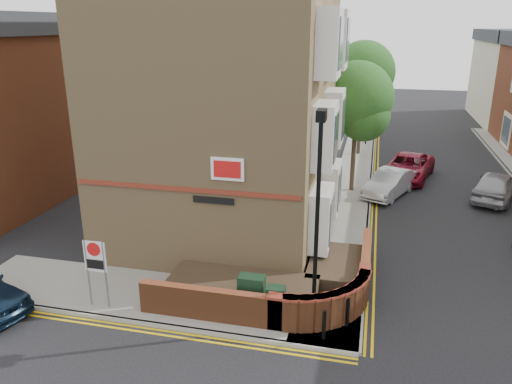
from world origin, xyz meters
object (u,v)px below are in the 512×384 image
object	(u,v)px
zone_sign	(95,262)
silver_car_near	(389,183)
utility_cabinet_large	(252,294)
lamppost	(317,221)

from	to	relation	value
zone_sign	silver_car_near	world-z (taller)	zone_sign
utility_cabinet_large	silver_car_near	size ratio (longest dim) A/B	0.30
lamppost	zone_sign	distance (m)	6.85
utility_cabinet_large	zone_sign	distance (m)	4.86
utility_cabinet_large	zone_sign	size ratio (longest dim) A/B	0.55
lamppost	zone_sign	bearing A→B (deg)	-173.93
utility_cabinet_large	zone_sign	xyz separation A→B (m)	(-4.70, -0.80, 0.92)
utility_cabinet_large	silver_car_near	bearing A→B (deg)	71.36
lamppost	utility_cabinet_large	bearing A→B (deg)	176.99
lamppost	utility_cabinet_large	xyz separation A→B (m)	(-1.90, 0.10, -2.62)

